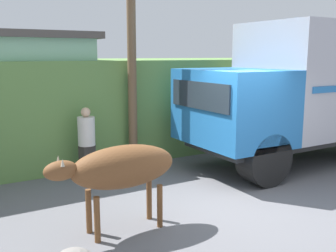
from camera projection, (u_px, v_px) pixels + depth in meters
The scene contains 6 objects.
ground_plane at pixel (241, 200), 7.41m from camera, with size 60.00×60.00×0.00m, color slate.
hillside_embankment at pixel (116, 101), 12.21m from camera, with size 32.00×5.39×2.56m.
cargo_truck at pixel (308, 88), 9.86m from camera, with size 6.12×2.42×3.46m.
brown_cow at pixel (121, 168), 5.95m from camera, with size 2.04×0.66×1.35m.
pedestrian_on_hill at pixel (87, 140), 8.66m from camera, with size 0.49×0.49×1.57m.
utility_pole at pixel (131, 35), 9.00m from camera, with size 0.90×0.21×6.04m.
Camera 1 is at (-4.74, -5.38, 2.70)m, focal length 42.00 mm.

